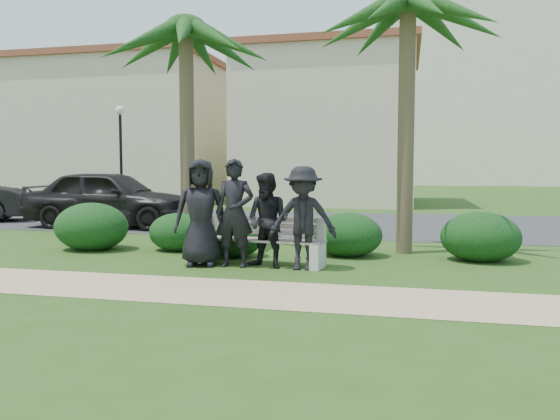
{
  "coord_description": "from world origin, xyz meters",
  "views": [
    {
      "loc": [
        2.76,
        -8.85,
        1.71
      ],
      "look_at": [
        0.45,
        1.0,
        0.93
      ],
      "focal_mm": 35.0,
      "sensor_mm": 36.0,
      "label": 1
    }
  ],
  "objects_px": {
    "man_a": "(201,213)",
    "palm_right": "(408,5)",
    "man_b": "(235,213)",
    "man_d": "(303,218)",
    "car_a": "(110,198)",
    "street_lamp": "(121,138)",
    "man_c": "(268,220)",
    "palm_left": "(186,31)",
    "park_bench": "(259,244)"
  },
  "relations": [
    {
      "from": "man_a",
      "to": "man_c",
      "type": "relative_size",
      "value": 1.15
    },
    {
      "from": "man_c",
      "to": "palm_right",
      "type": "bearing_deg",
      "value": 60.08
    },
    {
      "from": "man_b",
      "to": "palm_right",
      "type": "distance_m",
      "value": 5.36
    },
    {
      "from": "man_a",
      "to": "palm_right",
      "type": "xyz_separation_m",
      "value": [
        3.45,
        2.28,
        3.95
      ]
    },
    {
      "from": "street_lamp",
      "to": "car_a",
      "type": "bearing_deg",
      "value": -63.05
    },
    {
      "from": "man_a",
      "to": "palm_right",
      "type": "height_order",
      "value": "palm_right"
    },
    {
      "from": "park_bench",
      "to": "man_d",
      "type": "relative_size",
      "value": 1.37
    },
    {
      "from": "park_bench",
      "to": "man_b",
      "type": "bearing_deg",
      "value": -130.05
    },
    {
      "from": "man_c",
      "to": "palm_right",
      "type": "relative_size",
      "value": 0.28
    },
    {
      "from": "man_a",
      "to": "palm_left",
      "type": "height_order",
      "value": "palm_left"
    },
    {
      "from": "park_bench",
      "to": "palm_right",
      "type": "distance_m",
      "value": 5.5
    },
    {
      "from": "park_bench",
      "to": "car_a",
      "type": "bearing_deg",
      "value": 145.68
    },
    {
      "from": "man_a",
      "to": "palm_left",
      "type": "bearing_deg",
      "value": 103.38
    },
    {
      "from": "man_b",
      "to": "man_d",
      "type": "relative_size",
      "value": 1.08
    },
    {
      "from": "man_c",
      "to": "car_a",
      "type": "height_order",
      "value": "car_a"
    },
    {
      "from": "street_lamp",
      "to": "park_bench",
      "type": "height_order",
      "value": "street_lamp"
    },
    {
      "from": "man_d",
      "to": "car_a",
      "type": "height_order",
      "value": "man_d"
    },
    {
      "from": "man_a",
      "to": "park_bench",
      "type": "bearing_deg",
      "value": 6.64
    },
    {
      "from": "palm_left",
      "to": "car_a",
      "type": "distance_m",
      "value": 5.99
    },
    {
      "from": "street_lamp",
      "to": "man_c",
      "type": "height_order",
      "value": "street_lamp"
    },
    {
      "from": "palm_right",
      "to": "street_lamp",
      "type": "bearing_deg",
      "value": 140.4
    },
    {
      "from": "man_d",
      "to": "palm_right",
      "type": "xyz_separation_m",
      "value": [
        1.64,
        2.25,
        4.01
      ]
    },
    {
      "from": "palm_left",
      "to": "palm_right",
      "type": "relative_size",
      "value": 0.97
    },
    {
      "from": "man_d",
      "to": "palm_right",
      "type": "distance_m",
      "value": 4.89
    },
    {
      "from": "park_bench",
      "to": "man_c",
      "type": "xyz_separation_m",
      "value": [
        0.23,
        -0.28,
        0.45
      ]
    },
    {
      "from": "man_d",
      "to": "palm_left",
      "type": "xyz_separation_m",
      "value": [
        -3.09,
        2.47,
        3.84
      ]
    },
    {
      "from": "man_c",
      "to": "man_d",
      "type": "relative_size",
      "value": 0.94
    },
    {
      "from": "man_c",
      "to": "palm_left",
      "type": "relative_size",
      "value": 0.29
    },
    {
      "from": "man_a",
      "to": "car_a",
      "type": "xyz_separation_m",
      "value": [
        -4.88,
        5.32,
        -0.1
      ]
    },
    {
      "from": "palm_left",
      "to": "man_d",
      "type": "bearing_deg",
      "value": -38.62
    },
    {
      "from": "palm_left",
      "to": "palm_right",
      "type": "distance_m",
      "value": 4.74
    },
    {
      "from": "park_bench",
      "to": "palm_right",
      "type": "relative_size",
      "value": 0.41
    },
    {
      "from": "man_d",
      "to": "palm_left",
      "type": "relative_size",
      "value": 0.31
    },
    {
      "from": "man_a",
      "to": "palm_right",
      "type": "distance_m",
      "value": 5.72
    },
    {
      "from": "street_lamp",
      "to": "man_d",
      "type": "xyz_separation_m",
      "value": [
        10.06,
        -11.93,
        -2.07
      ]
    },
    {
      "from": "palm_left",
      "to": "car_a",
      "type": "height_order",
      "value": "palm_left"
    },
    {
      "from": "car_a",
      "to": "street_lamp",
      "type": "bearing_deg",
      "value": 24.55
    },
    {
      "from": "man_b",
      "to": "man_d",
      "type": "height_order",
      "value": "man_b"
    },
    {
      "from": "man_c",
      "to": "palm_right",
      "type": "xyz_separation_m",
      "value": [
        2.26,
        2.21,
        4.07
      ]
    },
    {
      "from": "street_lamp",
      "to": "man_b",
      "type": "bearing_deg",
      "value": -53.4
    },
    {
      "from": "palm_left",
      "to": "man_c",
      "type": "bearing_deg",
      "value": -44.39
    },
    {
      "from": "man_a",
      "to": "street_lamp",
      "type": "bearing_deg",
      "value": 110.74
    },
    {
      "from": "park_bench",
      "to": "palm_right",
      "type": "height_order",
      "value": "palm_right"
    },
    {
      "from": "street_lamp",
      "to": "man_c",
      "type": "relative_size",
      "value": 2.63
    },
    {
      "from": "street_lamp",
      "to": "man_b",
      "type": "xyz_separation_m",
      "value": [
        8.87,
        -11.94,
        -2.01
      ]
    },
    {
      "from": "man_c",
      "to": "man_a",
      "type": "bearing_deg",
      "value": -160.71
    },
    {
      "from": "man_d",
      "to": "palm_left",
      "type": "bearing_deg",
      "value": 137.37
    },
    {
      "from": "man_a",
      "to": "car_a",
      "type": "bearing_deg",
      "value": 118.65
    },
    {
      "from": "man_a",
      "to": "man_c",
      "type": "distance_m",
      "value": 1.2
    },
    {
      "from": "man_a",
      "to": "man_b",
      "type": "relative_size",
      "value": 1.0
    }
  ]
}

